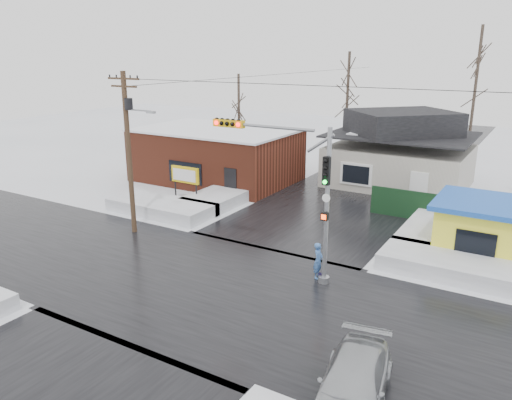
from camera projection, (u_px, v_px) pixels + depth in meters
The scene contains 20 objects.
ground at pixel (212, 288), 21.90m from camera, with size 120.00×120.00×0.00m, color white.
road_ns at pixel (212, 288), 21.90m from camera, with size 10.00×120.00×0.02m, color black.
road_ew at pixel (212, 288), 21.90m from camera, with size 120.00×10.00×0.02m, color black.
snowbank_nw at pixel (162, 207), 31.97m from camera, with size 7.00×3.00×0.80m, color white.
snowbank_ne at pixel (458, 266), 23.12m from camera, with size 7.00×3.00×0.80m, color white.
snowbank_nside_w at pixel (231, 193), 35.10m from camera, with size 3.00×8.00×0.80m, color white.
snowbank_nside_e at pixel (437, 228), 28.21m from camera, with size 3.00×8.00×0.80m, color white.
traffic_signal at pixel (294, 181), 21.85m from camera, with size 6.05×0.68×7.00m.
utility_pole at pixel (129, 144), 27.22m from camera, with size 3.15×0.44×9.00m.
brick_building at pixel (217, 154), 39.87m from camera, with size 12.20×8.20×4.12m.
marquee_sign at pixel (185, 176), 33.59m from camera, with size 2.20×0.21×2.55m.
house at pixel (400, 151), 38.26m from camera, with size 10.40×8.40×5.76m.
kiosk at pixel (482, 228), 25.03m from camera, with size 4.60×4.60×2.88m.
fence at pixel (436, 209), 29.96m from camera, with size 8.00×0.12×1.80m, color black.
tree_far_left at pixel (348, 76), 42.98m from camera, with size 3.00×3.00×10.00m.
tree_far_mid at pixel (479, 57), 39.25m from camera, with size 3.00×3.00×12.00m.
tree_far_west at pixel (239, 92), 46.71m from camera, with size 3.00×3.00×8.00m.
pedestrian at pixel (318, 261), 22.63m from camera, with size 0.62×0.40×1.69m, color #406DB3.
car at pixel (353, 385), 14.47m from camera, with size 1.91×4.70×1.36m, color #B1B4B8.
shopping_bag at pixel (322, 277), 22.53m from camera, with size 0.28×0.12×0.35m, color black.
Camera 1 is at (11.86, -16.07, 9.96)m, focal length 35.00 mm.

